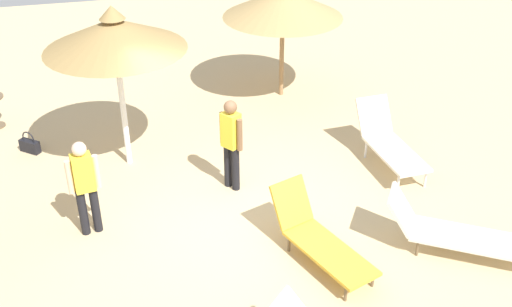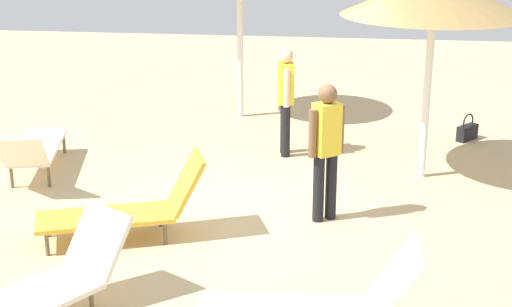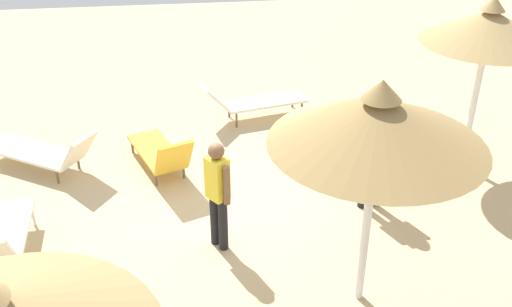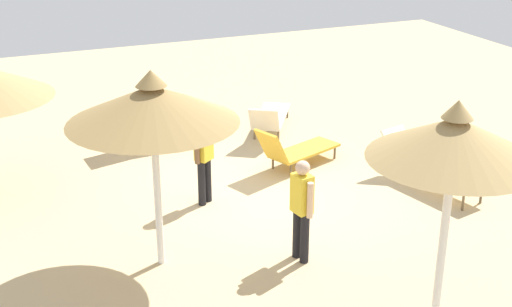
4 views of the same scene
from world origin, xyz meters
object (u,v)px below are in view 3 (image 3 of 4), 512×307
Objects in this scene: parasol_umbrella_center at (489,27)px; person_standing_front at (218,190)px; lounge_chair_near_left at (162,153)px; lounge_chair_edge at (44,152)px; lounge_chair_far_right at (252,101)px; person_standing_far_left at (373,155)px; parasol_umbrella_back at (378,122)px.

person_standing_front is (-1.62, 4.28, -1.52)m from parasol_umbrella_center.
parasol_umbrella_center is at bearing -95.05° from lounge_chair_near_left.
person_standing_front is (-2.07, -0.80, 0.54)m from lounge_chair_near_left.
lounge_chair_edge is 3.70m from person_standing_front.
parasol_umbrella_center reaches higher than lounge_chair_edge.
person_standing_front is at bearing 166.44° from lounge_chair_far_right.
parasol_umbrella_center is at bearing -96.43° from lounge_chair_edge.
parasol_umbrella_center is at bearing -69.23° from person_standing_front.
lounge_chair_edge is 1.36× the size of person_standing_far_left.
parasol_umbrella_center is 7.37m from lounge_chair_edge.
lounge_chair_far_right is (1.82, -1.74, 0.03)m from lounge_chair_near_left.
lounge_chair_near_left is at bearing 21.04° from person_standing_front.
parasol_umbrella_back reaches higher than person_standing_far_left.
lounge_chair_far_right is 4.03m from person_standing_front.
lounge_chair_near_left is 1.18× the size of person_standing_front.
parasol_umbrella_center is (2.85, -2.65, 0.02)m from parasol_umbrella_back.
lounge_chair_near_left is at bearing 65.89° from person_standing_far_left.
person_standing_front is at bearing -131.29° from lounge_chair_edge.
person_standing_far_left is (1.90, -0.69, -1.53)m from parasol_umbrella_back.
lounge_chair_far_right is 1.02× the size of lounge_chair_edge.
person_standing_far_left is at bearing -156.75° from lounge_chair_far_right.
parasol_umbrella_center is 1.80× the size of person_standing_front.
parasol_umbrella_center is at bearing -64.24° from person_standing_far_left.
lounge_chair_far_right is 1.39× the size of person_standing_far_left.
lounge_chair_far_right is at bearing 7.66° from parasol_umbrella_back.
parasol_umbrella_back is 2.54m from person_standing_far_left.
lounge_chair_edge is at bearing 50.24° from parasol_umbrella_back.
person_standing_far_left is at bearing -114.11° from lounge_chair_near_left.
person_standing_far_left is at bearing -73.73° from person_standing_front.
parasol_umbrella_back reaches higher than person_standing_front.
lounge_chair_far_right is at bearing 23.25° from person_standing_far_left.
parasol_umbrella_center reaches higher than lounge_chair_near_left.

